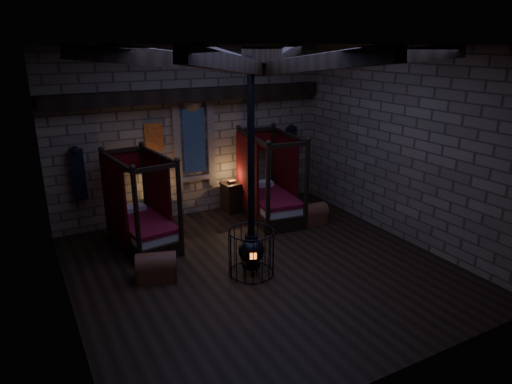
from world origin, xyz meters
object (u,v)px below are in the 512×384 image
trunk_right (312,214)px  trunk_left (157,267)px  bed_left (142,223)px  stove (251,246)px  bed_right (269,197)px

trunk_right → trunk_left: bearing=-163.9°
bed_left → stove: 2.75m
bed_right → stove: bearing=-119.6°
bed_right → trunk_left: size_ratio=2.55×
bed_left → trunk_left: bearing=-103.5°
trunk_right → stove: (-2.50, -1.54, 0.34)m
bed_right → bed_left: bearing=-171.3°
bed_left → bed_right: (3.27, 0.10, 0.03)m
stove → trunk_right: bearing=50.7°
bed_left → trunk_left: 1.69m
bed_right → stove: 3.02m
stove → bed_left: bearing=141.3°
trunk_right → bed_right: bearing=133.0°
bed_right → stove: size_ratio=0.53×
bed_right → trunk_right: 1.17m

